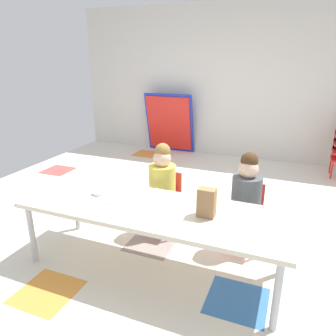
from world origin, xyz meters
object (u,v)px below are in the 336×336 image
object	(u,v)px
seated_child_middle_seat	(247,193)
paper_plate_center_table	(115,201)
craft_table	(152,212)
paper_bag_brown	(207,203)
paper_plate_near_edge	(98,194)
folded_activity_table	(169,123)
donut_powdered_on_plate	(98,192)
seated_child_near_camera	(163,180)

from	to	relation	value
seated_child_middle_seat	paper_plate_center_table	xyz separation A→B (m)	(-0.97, -0.60, 0.01)
craft_table	paper_bag_brown	xyz separation A→B (m)	(0.43, 0.01, 0.15)
paper_plate_near_edge	folded_activity_table	bearing A→B (deg)	101.42
paper_plate_center_table	donut_powdered_on_plate	bearing A→B (deg)	164.46
donut_powdered_on_plate	paper_plate_center_table	bearing A→B (deg)	-15.54
paper_bag_brown	paper_plate_center_table	xyz separation A→B (m)	(-0.76, -0.03, -0.11)
folded_activity_table	donut_powdered_on_plate	world-z (taller)	folded_activity_table
paper_plate_near_edge	paper_plate_center_table	xyz separation A→B (m)	(0.20, -0.05, 0.00)
seated_child_near_camera	folded_activity_table	xyz separation A→B (m)	(-1.04, 2.77, -0.02)
seated_child_middle_seat	paper_plate_center_table	bearing A→B (deg)	-148.24
craft_table	donut_powdered_on_plate	xyz separation A→B (m)	(-0.53, 0.04, 0.07)
craft_table	seated_child_near_camera	world-z (taller)	seated_child_near_camera
paper_plate_center_table	donut_powdered_on_plate	size ratio (longest dim) A/B	1.55
folded_activity_table	paper_bag_brown	distance (m)	3.72
seated_child_near_camera	donut_powdered_on_plate	size ratio (longest dim) A/B	7.91
paper_plate_center_table	paper_bag_brown	bearing A→B (deg)	2.05
seated_child_near_camera	seated_child_middle_seat	distance (m)	0.80
seated_child_near_camera	paper_plate_center_table	world-z (taller)	seated_child_near_camera
seated_child_middle_seat	paper_bag_brown	distance (m)	0.62
craft_table	folded_activity_table	distance (m)	3.56
craft_table	folded_activity_table	bearing A→B (deg)	109.62
seated_child_middle_seat	donut_powdered_on_plate	size ratio (longest dim) A/B	7.91
seated_child_middle_seat	folded_activity_table	bearing A→B (deg)	123.58
craft_table	paper_bag_brown	bearing A→B (deg)	1.70
folded_activity_table	paper_plate_center_table	xyz separation A→B (m)	(0.87, -3.37, 0.03)
paper_plate_center_table	donut_powdered_on_plate	world-z (taller)	donut_powdered_on_plate
folded_activity_table	paper_plate_center_table	distance (m)	3.48
paper_bag_brown	paper_plate_near_edge	size ratio (longest dim) A/B	1.22
seated_child_near_camera	seated_child_middle_seat	size ratio (longest dim) A/B	1.00
paper_plate_center_table	paper_plate_near_edge	bearing A→B (deg)	164.46
craft_table	seated_child_near_camera	xyz separation A→B (m)	(-0.16, 0.59, 0.03)
paper_plate_near_edge	donut_powdered_on_plate	world-z (taller)	donut_powdered_on_plate
seated_child_near_camera	paper_bag_brown	distance (m)	0.83
craft_table	folded_activity_table	xyz separation A→B (m)	(-1.20, 3.36, 0.02)
paper_bag_brown	paper_plate_center_table	bearing A→B (deg)	-177.95
folded_activity_table	paper_plate_center_table	size ratio (longest dim) A/B	6.04
seated_child_middle_seat	paper_plate_center_table	world-z (taller)	seated_child_middle_seat
seated_child_near_camera	paper_bag_brown	world-z (taller)	seated_child_near_camera
folded_activity_table	paper_bag_brown	bearing A→B (deg)	-64.01
paper_bag_brown	paper_plate_center_table	distance (m)	0.77
seated_child_middle_seat	folded_activity_table	size ratio (longest dim) A/B	0.84
craft_table	paper_plate_center_table	world-z (taller)	paper_plate_center_table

